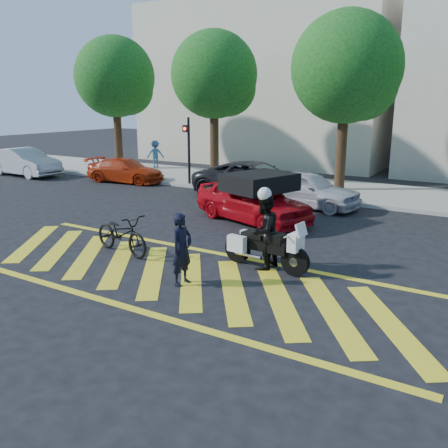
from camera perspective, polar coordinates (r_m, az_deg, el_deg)
The scene contains 18 objects.
ground at distance 11.12m, azimuth -6.09°, elevation -6.11°, with size 90.00×90.00×0.00m, color black.
sidewalk at distance 21.55m, azimuth 13.63°, elevation 3.90°, with size 60.00×5.00×0.15m, color #9E998E.
crosswalk at distance 11.14m, azimuth -6.25°, elevation -6.05°, with size 12.33×4.00×0.01m.
building_left at distance 32.59m, azimuth 5.35°, elevation 16.42°, with size 16.00×8.00×10.00m, color beige.
tree_far_left at distance 27.99m, azimuth -12.69°, elevation 16.56°, with size 4.40×4.40×7.41m.
tree_left at distance 23.99m, azimuth -0.85°, elevation 17.16°, with size 4.20×4.20×7.26m.
tree_center at distance 21.26m, azimuth 14.87°, elevation 17.30°, with size 4.60×4.60×7.56m.
signal_pole at distance 22.19m, azimuth -4.35°, elevation 9.38°, with size 0.28×0.43×3.20m.
officer_bike at distance 10.31m, azimuth -5.10°, elevation -3.05°, with size 0.58×0.38×1.60m, color black.
bicycle at distance 12.74m, azimuth -12.23°, elevation -1.14°, with size 0.71×2.04×1.07m, color black.
police_motorcycle at distance 11.36m, azimuth 4.85°, elevation -2.68°, with size 2.31×0.77×1.02m.
officer_moto at distance 11.27m, azimuth 4.81°, elevation -0.92°, with size 0.89×0.69×1.83m, color black.
red_convertible at distance 15.73m, azimuth 3.47°, elevation 2.94°, with size 1.76×4.39×1.49m, color #AA070F.
parked_far_left at distance 27.80m, azimuth -22.82°, elevation 6.88°, with size 1.55×4.46×1.47m, color #A3A7AB.
parked_left at distance 24.11m, azimuth -11.76°, elevation 6.33°, with size 1.63×4.02×1.17m, color #B22A0B.
parked_mid_left at distance 19.88m, azimuth 3.92°, elevation 5.34°, with size 2.43×5.28×1.47m, color black.
parked_mid_right at distance 18.17m, azimuth 9.94°, elevation 4.13°, with size 1.63×4.05×1.38m, color silver.
pedestrian_left at distance 28.22m, azimuth -8.25°, elevation 8.35°, with size 1.00×0.58×1.55m, color #2E5D80.
Camera 1 is at (6.38, -8.23, 3.91)m, focal length 38.00 mm.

